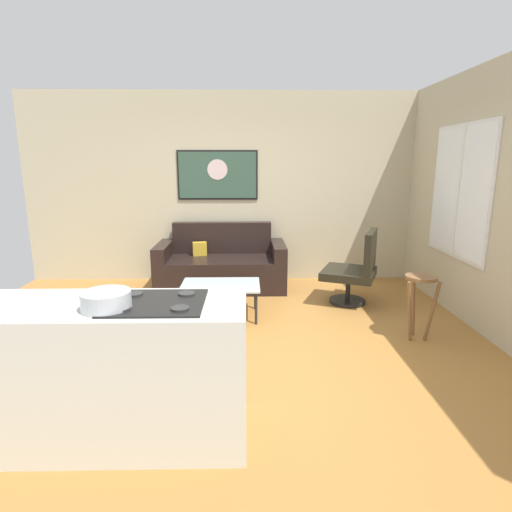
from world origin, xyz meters
The scene contains 11 objects.
ground centered at (0.00, 0.00, -0.02)m, with size 6.40×6.40×0.04m, color #A77135.
back_wall centered at (0.00, 2.42, 1.40)m, with size 6.40×0.05×2.80m, color #BDB392.
right_wall centered at (2.62, 0.30, 1.40)m, with size 0.05×6.40×2.80m, color #BFB594.
couch centered at (-0.26, 1.96, 0.31)m, with size 1.83×0.88×0.91m.
coffee_table centered at (-0.19, 0.76, 0.36)m, with size 0.91×0.60×0.40m.
armchair centered at (1.50, 1.19, 0.45)m, with size 0.85×0.86×0.96m.
bar_stool centered at (1.87, 0.08, 0.51)m, with size 0.36×0.35×0.67m.
kitchen_counter centered at (-0.75, -1.43, 0.47)m, with size 1.74×0.64×0.95m.
mixing_bowl centered at (-0.71, -1.54, 0.98)m, with size 0.29×0.29×0.11m.
wall_painting centered at (-0.32, 2.38, 1.60)m, with size 1.19×0.03×0.72m.
window centered at (2.59, 0.90, 1.45)m, with size 0.03×1.33×1.54m.
Camera 1 is at (0.13, -3.87, 1.78)m, focal length 28.98 mm.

